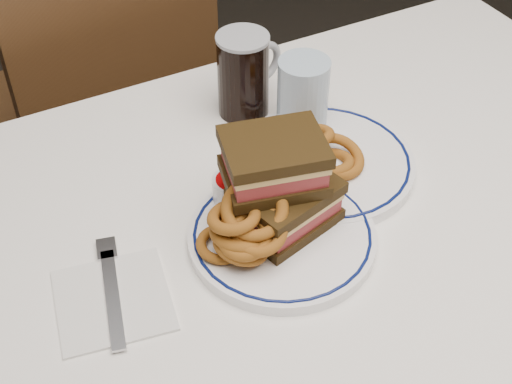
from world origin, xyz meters
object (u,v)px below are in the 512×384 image
beer_mug (244,74)px  reuben_sandwich (280,183)px  main_plate (282,236)px  far_plate (324,163)px  chair_far (104,94)px

beer_mug → reuben_sandwich: bearing=-107.5°
main_plate → far_plate: bearing=38.5°
chair_far → reuben_sandwich: bearing=-87.8°
beer_mug → far_plate: beer_mug is taller
reuben_sandwich → far_plate: reuben_sandwich is taller
far_plate → beer_mug: bearing=101.4°
chair_far → beer_mug: (0.11, -0.48, 0.30)m
main_plate → far_plate: far_plate is taller
reuben_sandwich → far_plate: size_ratio=0.59×
chair_far → far_plate: bearing=-77.6°
chair_far → beer_mug: chair_far is taller
main_plate → far_plate: 0.16m
chair_far → reuben_sandwich: (0.03, -0.74, 0.31)m
reuben_sandwich → beer_mug: (0.08, 0.26, -0.01)m
reuben_sandwich → beer_mug: size_ratio=1.14×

